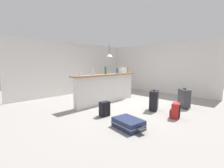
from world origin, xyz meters
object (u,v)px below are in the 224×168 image
object	(u,v)px
bottle_white	(80,72)
dining_table	(110,81)
bottle_blue	(117,71)
grocery_bag	(123,70)
backpack_black	(104,109)
dining_chair_near_partition	(117,84)
suitcase_flat_navy	(128,123)
suitcase_upright_charcoal	(184,98)
bottle_amber	(128,70)
suitcase_upright_black	(154,100)
pendant_lamp	(109,55)
bottle_green	(105,70)
bottle_clear	(93,71)
backpack_red	(175,111)

from	to	relation	value
bottle_white	dining_table	distance (m)	3.07
bottle_blue	grocery_bag	world-z (taller)	same
grocery_bag	backpack_black	bearing A→B (deg)	-153.14
grocery_bag	dining_chair_near_partition	bearing A→B (deg)	59.31
suitcase_flat_navy	suitcase_upright_charcoal	xyz separation A→B (m)	(2.68, -0.29, 0.22)
bottle_amber	backpack_black	xyz separation A→B (m)	(-2.35, -1.03, -1.01)
suitcase_flat_navy	grocery_bag	bearing A→B (deg)	42.63
dining_table	suitcase_upright_black	distance (m)	3.28
pendant_lamp	grocery_bag	bearing A→B (deg)	-113.12
grocery_bag	dining_table	xyz separation A→B (m)	(0.54, 1.32, -0.57)
dining_chair_near_partition	dining_table	bearing A→B (deg)	80.25
bottle_green	bottle_blue	distance (m)	0.66
bottle_green	bottle_blue	xyz separation A→B (m)	(0.66, 0.01, -0.03)
bottle_clear	backpack_red	size ratio (longest dim) A/B	0.58
bottle_green	backpack_black	world-z (taller)	bottle_green
bottle_amber	grocery_bag	size ratio (longest dim) A/B	0.85
bottle_green	bottle_blue	world-z (taller)	bottle_green
suitcase_upright_charcoal	bottle_green	bearing A→B (deg)	120.62
bottle_green	suitcase_upright_black	size ratio (longest dim) A/B	0.43
bottle_white	bottle_amber	distance (m)	2.47
backpack_black	bottle_white	bearing A→B (deg)	96.85
grocery_bag	suitcase_upright_charcoal	xyz separation A→B (m)	(0.44, -2.35, -0.88)
suitcase_upright_black	backpack_black	size ratio (longest dim) A/B	1.60
bottle_clear	bottle_blue	distance (m)	1.25
bottle_blue	backpack_red	bearing A→B (deg)	-100.79
grocery_bag	suitcase_flat_navy	world-z (taller)	grocery_bag
pendant_lamp	suitcase_flat_navy	world-z (taller)	pendant_lamp
grocery_bag	suitcase_upright_black	world-z (taller)	grocery_bag
bottle_green	suitcase_flat_navy	world-z (taller)	bottle_green
backpack_red	bottle_green	bearing A→B (deg)	93.55
bottle_white	suitcase_upright_charcoal	bearing A→B (deg)	-41.92
bottle_amber	suitcase_upright_black	bearing A→B (deg)	-115.57
suitcase_flat_navy	pendant_lamp	bearing A→B (deg)	50.69
dining_table	bottle_blue	bearing A→B (deg)	-123.74
dining_table	dining_chair_near_partition	xyz separation A→B (m)	(-0.10, -0.59, -0.13)
grocery_bag	dining_chair_near_partition	distance (m)	1.10
backpack_red	bottle_white	bearing A→B (deg)	117.83
dining_table	suitcase_flat_navy	size ratio (longest dim) A/B	1.27
bottle_amber	suitcase_upright_black	world-z (taller)	bottle_amber
bottle_clear	backpack_black	distance (m)	1.55
bottle_amber	bottle_white	bearing A→B (deg)	-179.50
dining_chair_near_partition	bottle_blue	bearing A→B (deg)	-137.48
bottle_white	bottle_clear	size ratio (longest dim) A/B	1.07
bottle_clear	pendant_lamp	distance (m)	2.66
dining_table	bottle_white	bearing A→B (deg)	-153.45
bottle_blue	dining_table	size ratio (longest dim) A/B	0.20
bottle_amber	suitcase_upright_charcoal	xyz separation A→B (m)	(0.13, -2.35, -0.88)
dining_table	grocery_bag	bearing A→B (deg)	-112.11
bottle_clear	suitcase_upright_charcoal	xyz separation A→B (m)	(2.00, -2.39, -0.89)
grocery_bag	suitcase_upright_black	bearing A→B (deg)	-106.85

